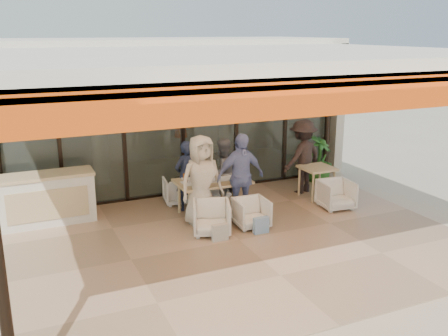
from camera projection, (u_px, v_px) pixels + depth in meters
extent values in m
plane|color=#C6B293|center=(239.00, 241.00, 9.12)|extent=(70.00, 70.00, 0.00)
cube|color=tan|center=(239.00, 241.00, 9.11)|extent=(8.00, 6.00, 0.01)
cube|color=silver|center=(241.00, 57.00, 8.23)|extent=(8.00, 6.00, 0.20)
cube|color=#E94B0C|center=(352.00, 94.00, 5.72)|extent=(8.00, 0.12, 0.45)
cube|color=orange|center=(318.00, 78.00, 6.30)|extent=(8.00, 1.50, 0.06)
cylinder|color=black|center=(327.00, 116.00, 12.75)|extent=(0.12, 0.12, 3.20)
cube|color=#9EADA3|center=(182.00, 127.00, 11.33)|extent=(8.00, 0.03, 3.20)
cube|color=black|center=(184.00, 192.00, 11.75)|extent=(8.00, 0.10, 0.08)
cube|color=black|center=(181.00, 57.00, 10.91)|extent=(8.00, 0.10, 0.08)
cube|color=black|center=(59.00, 137.00, 10.27)|extent=(0.08, 0.10, 3.20)
cube|color=black|center=(124.00, 132.00, 10.80)|extent=(0.08, 0.10, 3.20)
cube|color=black|center=(182.00, 127.00, 11.33)|extent=(0.08, 0.10, 3.20)
cube|color=black|center=(236.00, 123.00, 11.86)|extent=(0.08, 0.10, 3.20)
cube|color=black|center=(285.00, 119.00, 12.39)|extent=(0.08, 0.10, 3.20)
cube|color=black|center=(328.00, 115.00, 12.90)|extent=(0.08, 0.10, 3.20)
cube|color=silver|center=(142.00, 103.00, 14.38)|extent=(9.00, 0.25, 3.40)
cube|color=silver|center=(305.00, 102.00, 14.57)|extent=(0.25, 3.50, 3.40)
cube|color=silver|center=(157.00, 44.00, 12.39)|extent=(9.00, 3.50, 0.25)
cube|color=#D1BB7F|center=(162.00, 174.00, 13.29)|extent=(8.00, 3.50, 0.02)
cylinder|color=silver|center=(99.00, 125.00, 12.14)|extent=(0.40, 0.40, 3.00)
cylinder|color=silver|center=(226.00, 115.00, 13.47)|extent=(0.40, 0.40, 3.00)
cylinder|color=black|center=(115.00, 62.00, 11.54)|extent=(0.03, 0.03, 0.70)
cube|color=black|center=(116.00, 82.00, 11.66)|extent=(0.30, 0.30, 0.40)
sphere|color=#FFBF72|center=(116.00, 82.00, 11.66)|extent=(0.18, 0.18, 0.18)
cylinder|color=black|center=(250.00, 59.00, 12.91)|extent=(0.03, 0.03, 0.70)
cube|color=black|center=(249.00, 77.00, 13.03)|extent=(0.30, 0.30, 0.40)
sphere|color=#FFBF72|center=(249.00, 77.00, 13.03)|extent=(0.18, 0.18, 0.18)
cylinder|color=black|center=(182.00, 179.00, 12.74)|extent=(0.40, 0.40, 0.05)
cylinder|color=black|center=(181.00, 141.00, 12.47)|extent=(0.04, 0.04, 2.10)
cone|color=#FF4516|center=(180.00, 115.00, 12.30)|extent=(0.32, 0.32, 1.10)
cube|color=silver|center=(47.00, 200.00, 9.79)|extent=(1.80, 0.60, 1.00)
cube|color=#D1BB7F|center=(44.00, 175.00, 9.65)|extent=(1.85, 0.65, 0.06)
cube|color=#D1BB7F|center=(48.00, 205.00, 9.52)|extent=(1.50, 0.02, 0.60)
cube|color=#D1BB7F|center=(212.00, 181.00, 10.25)|extent=(1.50, 0.90, 0.05)
cube|color=white|center=(212.00, 180.00, 10.25)|extent=(1.30, 0.35, 0.01)
cylinder|color=#D1BB7F|center=(190.00, 207.00, 9.83)|extent=(0.06, 0.06, 0.70)
cylinder|color=#D1BB7F|center=(246.00, 199.00, 10.32)|extent=(0.06, 0.06, 0.70)
cylinder|color=#D1BB7F|center=(179.00, 198.00, 10.39)|extent=(0.06, 0.06, 0.70)
cylinder|color=#D1BB7F|center=(233.00, 190.00, 10.88)|extent=(0.06, 0.06, 0.70)
cylinder|color=white|center=(195.00, 182.00, 9.92)|extent=(0.06, 0.06, 0.11)
cylinder|color=white|center=(198.00, 176.00, 10.31)|extent=(0.06, 0.06, 0.11)
cylinder|color=white|center=(217.00, 178.00, 10.16)|extent=(0.06, 0.06, 0.11)
cylinder|color=white|center=(222.00, 174.00, 10.51)|extent=(0.06, 0.06, 0.11)
cylinder|color=white|center=(239.00, 177.00, 10.25)|extent=(0.06, 0.06, 0.11)
cylinder|color=white|center=(186.00, 180.00, 10.06)|extent=(0.06, 0.06, 0.11)
cylinder|color=#934015|center=(185.00, 177.00, 10.14)|extent=(0.07, 0.07, 0.16)
cylinder|color=black|center=(203.00, 173.00, 10.43)|extent=(0.09, 0.09, 0.17)
cylinder|color=black|center=(203.00, 169.00, 10.41)|extent=(0.10, 0.10, 0.01)
cylinder|color=white|center=(197.00, 186.00, 9.80)|extent=(0.22, 0.22, 0.01)
cylinder|color=white|center=(239.00, 181.00, 10.16)|extent=(0.22, 0.22, 0.01)
cylinder|color=white|center=(187.00, 178.00, 10.35)|extent=(0.22, 0.22, 0.01)
cylinder|color=white|center=(226.00, 173.00, 10.70)|extent=(0.22, 0.22, 0.01)
imported|color=white|center=(179.00, 189.00, 11.03)|extent=(0.71, 0.67, 0.65)
imported|color=white|center=(213.00, 185.00, 11.37)|extent=(0.74, 0.71, 0.61)
imported|color=white|center=(212.00, 216.00, 9.35)|extent=(0.86, 0.83, 0.70)
imported|color=white|center=(251.00, 212.00, 9.69)|extent=(0.64, 0.61, 0.63)
imported|color=#171F33|center=(186.00, 176.00, 10.48)|extent=(0.65, 0.54, 1.52)
imported|color=slate|center=(222.00, 172.00, 10.81)|extent=(0.83, 0.71, 1.50)
imported|color=beige|center=(201.00, 181.00, 9.64)|extent=(0.93, 0.66, 1.81)
imported|color=#6876AE|center=(240.00, 177.00, 9.98)|extent=(1.06, 0.49, 1.77)
cube|color=silver|center=(220.00, 233.00, 9.05)|extent=(0.30, 0.10, 0.34)
cube|color=#99BFD8|center=(261.00, 226.00, 9.38)|extent=(0.30, 0.10, 0.34)
cube|color=#D1BB7F|center=(317.00, 168.00, 11.25)|extent=(0.70, 0.70, 0.05)
cylinder|color=#D1BB7F|center=(313.00, 189.00, 10.99)|extent=(0.05, 0.05, 0.70)
cylinder|color=#D1BB7F|center=(334.00, 186.00, 11.21)|extent=(0.05, 0.05, 0.70)
cylinder|color=#D1BB7F|center=(299.00, 182.00, 11.48)|extent=(0.05, 0.05, 0.70)
cylinder|color=#D1BB7F|center=(320.00, 179.00, 11.70)|extent=(0.05, 0.05, 0.70)
imported|color=white|center=(336.00, 193.00, 10.69)|extent=(0.73, 0.70, 0.69)
imported|color=black|center=(302.00, 157.00, 11.61)|extent=(1.27, 0.95, 1.75)
imported|color=#1E5919|center=(319.00, 159.00, 12.50)|extent=(0.93, 0.93, 1.18)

